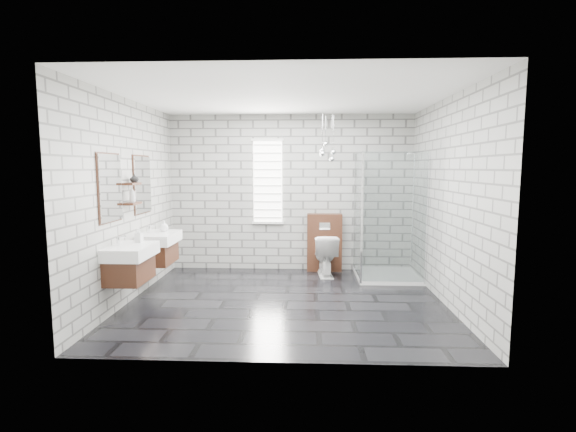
# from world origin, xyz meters

# --- Properties ---
(floor) EXTENTS (4.20, 3.60, 0.02)m
(floor) POSITION_xyz_m (0.00, 0.00, -0.01)
(floor) COLOR black
(floor) RESTS_ON ground
(ceiling) EXTENTS (4.20, 3.60, 0.02)m
(ceiling) POSITION_xyz_m (0.00, 0.00, 2.71)
(ceiling) COLOR white
(ceiling) RESTS_ON wall_back
(wall_back) EXTENTS (4.20, 0.02, 2.70)m
(wall_back) POSITION_xyz_m (0.00, 1.81, 1.35)
(wall_back) COLOR #A4A49F
(wall_back) RESTS_ON floor
(wall_front) EXTENTS (4.20, 0.02, 2.70)m
(wall_front) POSITION_xyz_m (0.00, -1.81, 1.35)
(wall_front) COLOR #A4A49F
(wall_front) RESTS_ON floor
(wall_left) EXTENTS (0.02, 3.60, 2.70)m
(wall_left) POSITION_xyz_m (-2.11, 0.00, 1.35)
(wall_left) COLOR #A4A49F
(wall_left) RESTS_ON floor
(wall_right) EXTENTS (0.02, 3.60, 2.70)m
(wall_right) POSITION_xyz_m (2.11, 0.00, 1.35)
(wall_right) COLOR #A4A49F
(wall_right) RESTS_ON floor
(vanity_left) EXTENTS (0.47, 0.70, 1.57)m
(vanity_left) POSITION_xyz_m (-1.91, -0.55, 0.76)
(vanity_left) COLOR #482516
(vanity_left) RESTS_ON wall_left
(vanity_right) EXTENTS (0.47, 0.70, 1.57)m
(vanity_right) POSITION_xyz_m (-1.91, 0.44, 0.76)
(vanity_right) COLOR #482516
(vanity_right) RESTS_ON wall_left
(shelf_lower) EXTENTS (0.14, 0.30, 0.03)m
(shelf_lower) POSITION_xyz_m (-2.03, -0.05, 1.32)
(shelf_lower) COLOR #482516
(shelf_lower) RESTS_ON wall_left
(shelf_upper) EXTENTS (0.14, 0.30, 0.03)m
(shelf_upper) POSITION_xyz_m (-2.03, -0.05, 1.58)
(shelf_upper) COLOR #482516
(shelf_upper) RESTS_ON wall_left
(window) EXTENTS (0.56, 0.05, 1.48)m
(window) POSITION_xyz_m (-0.40, 1.78, 1.55)
(window) COLOR white
(window) RESTS_ON wall_back
(cistern_panel) EXTENTS (0.60, 0.20, 1.00)m
(cistern_panel) POSITION_xyz_m (0.59, 1.70, 0.50)
(cistern_panel) COLOR #482516
(cistern_panel) RESTS_ON floor
(flush_plate) EXTENTS (0.18, 0.01, 0.12)m
(flush_plate) POSITION_xyz_m (0.59, 1.60, 0.80)
(flush_plate) COLOR silver
(flush_plate) RESTS_ON cistern_panel
(shower_enclosure) EXTENTS (1.00, 1.00, 2.03)m
(shower_enclosure) POSITION_xyz_m (1.50, 1.18, 0.50)
(shower_enclosure) COLOR white
(shower_enclosure) RESTS_ON floor
(pendant_cluster) EXTENTS (0.27, 0.25, 0.82)m
(pendant_cluster) POSITION_xyz_m (0.60, 1.37, 2.06)
(pendant_cluster) COLOR silver
(pendant_cluster) RESTS_ON ceiling
(toilet) EXTENTS (0.43, 0.70, 0.69)m
(toilet) POSITION_xyz_m (0.59, 1.39, 0.35)
(toilet) COLOR white
(toilet) RESTS_ON floor
(soap_bottle_a) EXTENTS (0.09, 0.09, 0.18)m
(soap_bottle_a) POSITION_xyz_m (-1.85, -0.33, 0.94)
(soap_bottle_a) COLOR #B2B2B2
(soap_bottle_a) RESTS_ON vanity_left
(soap_bottle_b) EXTENTS (0.15, 0.15, 0.16)m
(soap_bottle_b) POSITION_xyz_m (-1.84, 0.58, 0.93)
(soap_bottle_b) COLOR #B2B2B2
(soap_bottle_b) RESTS_ON vanity_right
(soap_bottle_c) EXTENTS (0.09, 0.09, 0.21)m
(soap_bottle_c) POSITION_xyz_m (-2.02, -0.08, 1.44)
(soap_bottle_c) COLOR #B2B2B2
(soap_bottle_c) RESTS_ON shelf_lower
(vase) EXTENTS (0.12, 0.12, 0.12)m
(vase) POSITION_xyz_m (-2.02, 0.01, 1.65)
(vase) COLOR #B2B2B2
(vase) RESTS_ON shelf_upper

